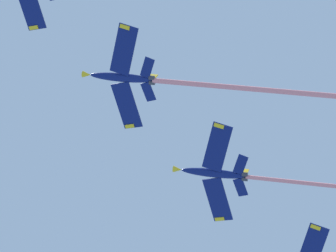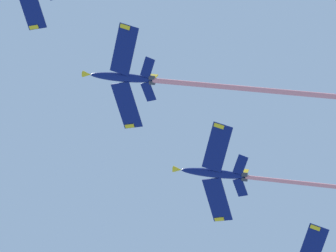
% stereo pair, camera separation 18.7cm
% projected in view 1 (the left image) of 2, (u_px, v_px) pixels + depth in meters
% --- Properties ---
extents(jet_second, '(21.59, 44.09, 15.58)m').
position_uv_depth(jet_second, '(167.00, 81.00, 137.10)').
color(jet_second, navy).
extents(jet_third, '(20.96, 43.09, 14.28)m').
position_uv_depth(jet_third, '(246.00, 177.00, 139.08)').
color(jet_third, navy).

